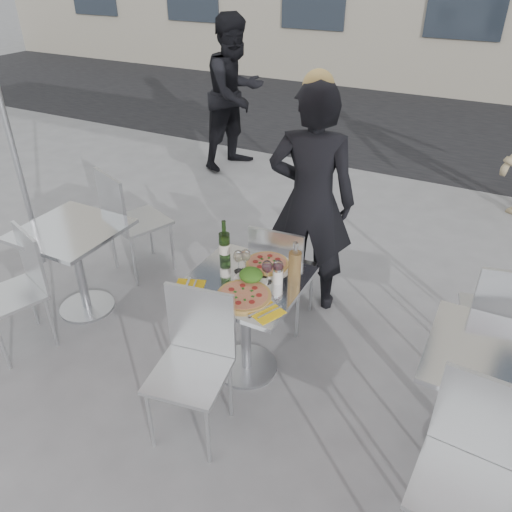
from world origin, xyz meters
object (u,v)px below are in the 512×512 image
at_px(chair_far, 280,268).
at_px(side_table_left, 75,252).
at_px(side_chair_lfar, 127,215).
at_px(sugar_shaker, 278,275).
at_px(pedestrian_a, 235,94).
at_px(napkin_left, 189,287).
at_px(pizza_far, 267,264).
at_px(wineglass_red_a, 267,267).
at_px(side_chair_rfar, 503,317).
at_px(napkin_right, 265,311).
at_px(side_table_right, 490,386).
at_px(wineglass_red_b, 278,267).
at_px(side_chair_lnear, 20,281).
at_px(main_table, 245,307).
at_px(side_chair_rnear, 473,461).
at_px(salad_plate, 251,276).
at_px(wineglass_white_a, 238,257).
at_px(woman_diner, 311,202).
at_px(wine_bottle, 225,245).
at_px(chair_near, 195,353).
at_px(carafe, 295,267).
at_px(wineglass_white_b, 245,256).
at_px(pizza_near, 244,296).

bearing_deg(chair_far, side_table_left, 14.76).
bearing_deg(side_chair_lfar, sugar_shaker, -175.79).
height_order(pedestrian_a, napkin_left, pedestrian_a).
bearing_deg(pizza_far, wineglass_red_a, -64.08).
bearing_deg(wineglass_red_a, side_chair_rfar, 22.04).
height_order(sugar_shaker, napkin_right, sugar_shaker).
xyz_separation_m(pizza_far, sugar_shaker, (0.14, -0.14, 0.04)).
relative_size(side_table_right, wineglass_red_a, 4.76).
xyz_separation_m(sugar_shaker, wineglass_red_b, (-0.00, 0.01, 0.06)).
xyz_separation_m(side_chair_lnear, napkin_left, (1.29, 0.24, 0.22)).
xyz_separation_m(main_table, wineglass_red_a, (0.13, 0.05, 0.32)).
bearing_deg(side_chair_rnear, side_chair_lnear, -178.27).
bearing_deg(salad_plate, napkin_left, -141.39).
height_order(wineglass_white_a, napkin_left, wineglass_white_a).
xyz_separation_m(chair_far, side_chair_lnear, (-1.56, -1.01, 0.00)).
bearing_deg(woman_diner, chair_far, 68.88).
bearing_deg(main_table, side_chair_rnear, -20.86).
height_order(napkin_left, napkin_right, same).
bearing_deg(wine_bottle, chair_far, 58.37).
xyz_separation_m(side_chair_lfar, wineglass_red_b, (1.68, -0.53, 0.27)).
height_order(salad_plate, sugar_shaker, sugar_shaker).
distance_m(chair_near, side_chair_rfar, 1.92).
bearing_deg(woman_diner, salad_plate, 75.47).
distance_m(side_table_left, carafe, 1.82).
bearing_deg(napkin_left, side_chair_lnear, 169.67).
bearing_deg(main_table, side_chair_lfar, 157.76).
height_order(wineglass_red_b, napkin_left, wineglass_red_b).
relative_size(chair_far, wineglass_white_b, 5.69).
height_order(wineglass_white_a, wineglass_white_b, same).
distance_m(side_table_right, sugar_shaker, 1.34).
relative_size(main_table, napkin_right, 3.15).
xyz_separation_m(carafe, wineglass_white_a, (-0.37, -0.05, -0.01)).
bearing_deg(salad_plate, side_chair_rnear, -21.82).
height_order(side_chair_rfar, pizza_near, side_chair_rfar).
bearing_deg(side_chair_rnear, wineglass_white_a, 161.30).
bearing_deg(salad_plate, wine_bottle, 152.87).
bearing_deg(wineglass_red_a, wineglass_white_b, 163.29).
relative_size(chair_near, wineglass_white_b, 5.88).
distance_m(main_table, side_chair_rnear, 1.58).
height_order(side_table_left, side_chair_lfar, side_chair_lfar).
relative_size(napkin_left, napkin_right, 0.98).
xyz_separation_m(wineglass_white_a, wineglass_white_b, (0.04, 0.03, 0.00)).
bearing_deg(side_chair_rnear, salad_plate, 161.64).
bearing_deg(wine_bottle, side_chair_lnear, -154.73).
relative_size(sugar_shaker, wineglass_white_a, 0.68).
distance_m(pizza_far, carafe, 0.27).
bearing_deg(side_chair_lfar, woman_diner, -145.77).
relative_size(side_chair_lfar, wineglass_white_a, 6.30).
bearing_deg(wineglass_white_b, napkin_right, -46.88).
bearing_deg(pizza_far, wineglass_white_a, -134.38).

